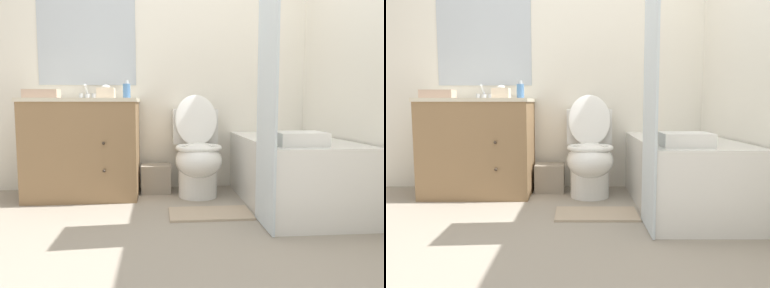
# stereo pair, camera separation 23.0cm
# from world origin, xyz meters

# --- Properties ---
(ground_plane) EXTENTS (14.00, 14.00, 0.00)m
(ground_plane) POSITION_xyz_m (0.00, 0.00, 0.00)
(ground_plane) COLOR gray
(wall_back) EXTENTS (8.00, 0.06, 2.50)m
(wall_back) POSITION_xyz_m (-0.01, 1.52, 1.25)
(wall_back) COLOR white
(wall_back) RESTS_ON ground_plane
(wall_right) EXTENTS (0.05, 2.49, 2.50)m
(wall_right) POSITION_xyz_m (1.24, 0.75, 1.25)
(wall_right) COLOR white
(wall_right) RESTS_ON ground_plane
(vanity_cabinet) EXTENTS (0.91, 0.59, 0.82)m
(vanity_cabinet) POSITION_xyz_m (-0.76, 1.22, 0.42)
(vanity_cabinet) COLOR olive
(vanity_cabinet) RESTS_ON ground_plane
(sink_faucet) EXTENTS (0.14, 0.12, 0.12)m
(sink_faucet) POSITION_xyz_m (-0.76, 1.42, 0.86)
(sink_faucet) COLOR silver
(sink_faucet) RESTS_ON vanity_cabinet
(toilet) EXTENTS (0.39, 0.65, 0.86)m
(toilet) POSITION_xyz_m (0.18, 1.15, 0.34)
(toilet) COLOR white
(toilet) RESTS_ON ground_plane
(bathtub) EXTENTS (0.68, 1.38, 0.51)m
(bathtub) POSITION_xyz_m (0.87, 0.81, 0.26)
(bathtub) COLOR white
(bathtub) RESTS_ON ground_plane
(shower_curtain) EXTENTS (0.01, 0.39, 2.00)m
(shower_curtain) POSITION_xyz_m (0.51, 0.30, 1.00)
(shower_curtain) COLOR silver
(shower_curtain) RESTS_ON ground_plane
(wastebasket) EXTENTS (0.25, 0.22, 0.24)m
(wastebasket) POSITION_xyz_m (-0.17, 1.31, 0.12)
(wastebasket) COLOR gray
(wastebasket) RESTS_ON ground_plane
(tissue_box) EXTENTS (0.15, 0.12, 0.11)m
(tissue_box) POSITION_xyz_m (-0.59, 1.33, 0.87)
(tissue_box) COLOR beige
(tissue_box) RESTS_ON vanity_cabinet
(soap_dispenser) EXTENTS (0.06, 0.06, 0.15)m
(soap_dispenser) POSITION_xyz_m (-0.41, 1.23, 0.89)
(soap_dispenser) COLOR #4C7AB2
(soap_dispenser) RESTS_ON vanity_cabinet
(hand_towel_folded) EXTENTS (0.26, 0.13, 0.07)m
(hand_towel_folded) POSITION_xyz_m (-1.05, 1.08, 0.85)
(hand_towel_folded) COLOR tan
(hand_towel_folded) RESTS_ON vanity_cabinet
(bath_towel_folded) EXTENTS (0.30, 0.25, 0.09)m
(bath_towel_folded) POSITION_xyz_m (0.75, 0.35, 0.56)
(bath_towel_folded) COLOR white
(bath_towel_folded) RESTS_ON bathtub
(bath_mat) EXTENTS (0.58, 0.33, 0.02)m
(bath_mat) POSITION_xyz_m (0.21, 0.59, 0.01)
(bath_mat) COLOR tan
(bath_mat) RESTS_ON ground_plane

